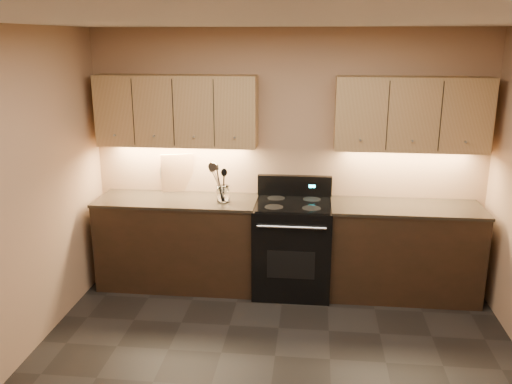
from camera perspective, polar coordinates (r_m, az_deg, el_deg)
ceiling at (r=3.44m, az=1.87°, el=17.63°), size 4.00×4.00×0.00m
wall_back at (r=5.56m, az=3.33°, el=3.46°), size 4.00×0.04×2.60m
counter_left at (r=5.68m, az=-8.16°, el=-5.21°), size 1.62×0.62×0.93m
counter_right at (r=5.59m, az=15.26°, el=-5.99°), size 1.46×0.62×0.93m
stove at (r=5.50m, az=3.86°, el=-5.67°), size 0.76×0.68×1.14m
upper_cab_left at (r=5.50m, az=-8.33°, el=8.46°), size 1.60×0.30×0.70m
upper_cab_right at (r=5.40m, az=16.06°, el=7.88°), size 1.44×0.30×0.70m
outlet_plate at (r=5.81m, az=-9.62°, el=1.97°), size 0.08×0.01×0.12m
utensil_crock at (r=5.38m, az=-3.49°, el=-0.22°), size 0.17×0.17×0.16m
cutting_board at (r=5.73m, az=-8.30°, el=2.01°), size 0.34×0.18×0.42m
black_spoon at (r=5.36m, az=-3.49°, el=0.98°), size 0.10×0.16×0.35m
black_turner at (r=5.32m, az=-3.57°, el=1.03°), size 0.16×0.11×0.39m
steel_spatula at (r=5.35m, az=-3.31°, el=1.12°), size 0.23×0.14×0.39m
steel_skimmer at (r=5.32m, az=-3.27°, el=1.11°), size 0.22×0.12×0.40m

